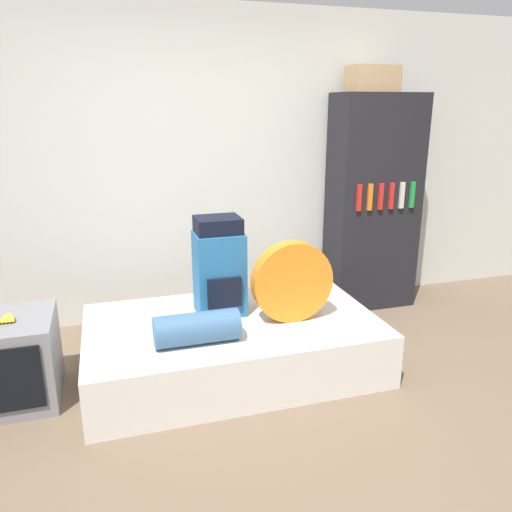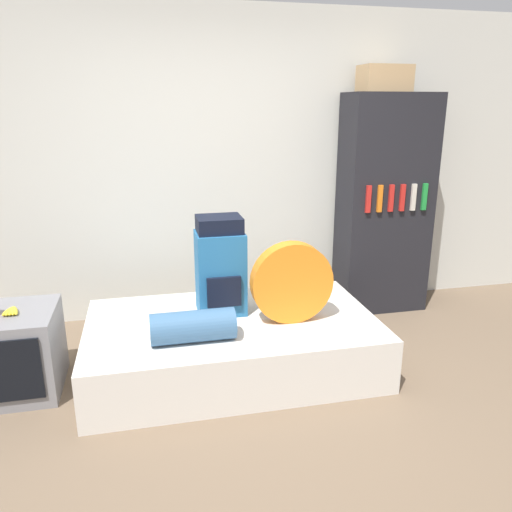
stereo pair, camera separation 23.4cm
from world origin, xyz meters
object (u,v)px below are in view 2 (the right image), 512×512
(backpack, at_px, (220,267))
(television, at_px, (12,352))
(tent_bag, at_px, (292,282))
(bookshelf, at_px, (384,205))
(sleeping_roll, at_px, (193,326))
(cardboard_box, at_px, (384,79))

(backpack, xyz_separation_m, television, (-1.39, -0.14, -0.44))
(tent_bag, xyz_separation_m, bookshelf, (1.14, 0.96, 0.30))
(sleeping_roll, height_order, cardboard_box, cardboard_box)
(backpack, relative_size, cardboard_box, 1.74)
(backpack, bearing_deg, tent_bag, -31.17)
(tent_bag, distance_m, sleeping_roll, 0.73)
(sleeping_roll, height_order, bookshelf, bookshelf)
(tent_bag, relative_size, sleeping_roll, 1.06)
(sleeping_roll, relative_size, television, 0.91)
(tent_bag, bearing_deg, backpack, 148.83)
(bookshelf, xyz_separation_m, cardboard_box, (-0.07, 0.02, 1.06))
(sleeping_roll, xyz_separation_m, bookshelf, (1.83, 1.12, 0.48))
(television, distance_m, bookshelf, 3.16)
(backpack, height_order, bookshelf, bookshelf)
(tent_bag, distance_m, television, 1.88)
(backpack, distance_m, tent_bag, 0.52)
(backpack, distance_m, cardboard_box, 2.12)
(cardboard_box, bearing_deg, tent_bag, -137.28)
(backpack, distance_m, sleeping_roll, 0.55)
(television, bearing_deg, bookshelf, 15.56)
(backpack, bearing_deg, television, -174.26)
(tent_bag, relative_size, television, 0.96)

